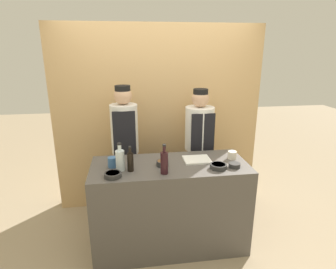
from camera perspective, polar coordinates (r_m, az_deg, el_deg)
name	(u,v)px	position (r m, az deg, el deg)	size (l,w,h in m)	color
ground_plane	(170,242)	(3.40, 0.35, -21.06)	(14.00, 14.00, 0.00)	tan
cabinet_wall	(159,118)	(3.77, -1.90, 3.34)	(2.71, 0.18, 2.40)	tan
counter	(170,205)	(3.12, 0.37, -14.16)	(1.61, 0.68, 0.96)	#514C47
sauce_bowl_brown	(162,163)	(2.86, -1.14, -5.79)	(0.12, 0.12, 0.05)	#2D2D2D
sauce_bowl_red	(235,165)	(2.90, 13.37, -6.04)	(0.11, 0.11, 0.04)	#2D2D2D
sauce_bowl_purple	(218,166)	(2.84, 10.21, -6.33)	(0.17, 0.17, 0.05)	#2D2D2D
sauce_bowl_white	(113,175)	(2.67, -11.14, -7.99)	(0.16, 0.16, 0.05)	#2D2D2D
cutting_board	(197,160)	(3.01, 5.89, -5.11)	(0.28, 0.23, 0.02)	white
bottle_wine	(164,162)	(2.66, -0.76, -5.65)	(0.07, 0.07, 0.29)	black
bottle_soy	(130,161)	(2.74, -7.66, -5.44)	(0.06, 0.06, 0.25)	black
bottle_clear	(120,160)	(2.77, -9.70, -5.06)	(0.09, 0.09, 0.28)	silver
cup_blue	(112,162)	(2.88, -11.23, -5.54)	(0.09, 0.09, 0.10)	#386093
cup_cream	(232,155)	(3.11, 12.90, -4.08)	(0.09, 0.09, 0.08)	silver
chef_left	(125,149)	(3.43, -8.65, -2.95)	(0.32, 0.32, 1.70)	#28282D
chef_right	(199,149)	(3.55, 6.26, -2.91)	(0.35, 0.35, 1.64)	#28282D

